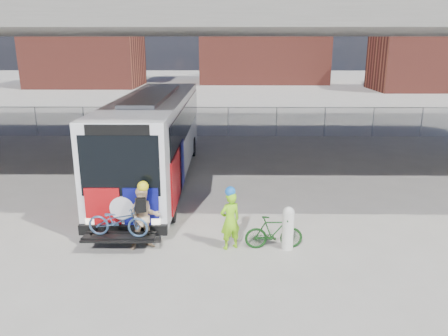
{
  "coord_description": "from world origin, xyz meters",
  "views": [
    {
      "loc": [
        1.03,
        -14.87,
        5.63
      ],
      "look_at": [
        0.88,
        -0.83,
        1.6
      ],
      "focal_mm": 35.0,
      "sensor_mm": 36.0,
      "label": 1
    }
  ],
  "objects_px": {
    "bus": "(155,132)",
    "bike_parked": "(274,232)",
    "bollard": "(288,226)",
    "cyclist_tan": "(145,217)",
    "cyclist_hivis": "(230,219)"
  },
  "relations": [
    {
      "from": "bus",
      "to": "cyclist_tan",
      "type": "distance_m",
      "value": 6.47
    },
    {
      "from": "bike_parked",
      "to": "bus",
      "type": "bearing_deg",
      "value": 31.93
    },
    {
      "from": "bus",
      "to": "bollard",
      "type": "bearing_deg",
      "value": -53.33
    },
    {
      "from": "bike_parked",
      "to": "cyclist_hivis",
      "type": "bearing_deg",
      "value": 87.6
    },
    {
      "from": "bollard",
      "to": "cyclist_hivis",
      "type": "xyz_separation_m",
      "value": [
        -1.63,
        0.0,
        0.22
      ]
    },
    {
      "from": "bus",
      "to": "bike_parked",
      "type": "height_order",
      "value": "bus"
    },
    {
      "from": "bollard",
      "to": "bike_parked",
      "type": "height_order",
      "value": "bollard"
    },
    {
      "from": "bollard",
      "to": "bus",
      "type": "bearing_deg",
      "value": 126.67
    },
    {
      "from": "bus",
      "to": "cyclist_hivis",
      "type": "height_order",
      "value": "bus"
    },
    {
      "from": "bus",
      "to": "bike_parked",
      "type": "relative_size",
      "value": 7.91
    },
    {
      "from": "bus",
      "to": "cyclist_tan",
      "type": "bearing_deg",
      "value": -83.8
    },
    {
      "from": "bus",
      "to": "bike_parked",
      "type": "distance_m",
      "value": 7.83
    },
    {
      "from": "bollard",
      "to": "cyclist_hivis",
      "type": "height_order",
      "value": "cyclist_hivis"
    },
    {
      "from": "cyclist_hivis",
      "to": "bike_parked",
      "type": "distance_m",
      "value": 1.3
    },
    {
      "from": "bus",
      "to": "bollard",
      "type": "distance_m",
      "value": 8.02
    }
  ]
}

